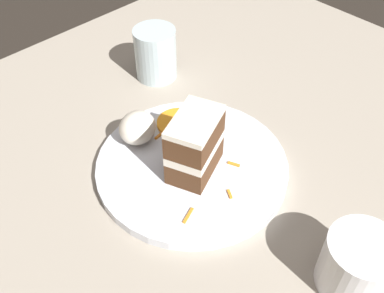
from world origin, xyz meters
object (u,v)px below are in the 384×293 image
(plate, at_px, (192,166))
(drinking_glass, at_px, (156,57))
(coffee_mug, at_px, (358,263))
(cake_slice, at_px, (195,145))
(orange_garnish, at_px, (178,123))
(cream_dollop, at_px, (138,128))

(plate, relative_size, drinking_glass, 3.02)
(drinking_glass, distance_m, coffee_mug, 0.52)
(cake_slice, bearing_deg, plate, -47.37)
(orange_garnish, bearing_deg, cream_dollop, -13.18)
(cream_dollop, bearing_deg, orange_garnish, 166.82)
(cream_dollop, xyz_separation_m, orange_garnish, (-0.07, 0.02, -0.02))
(cream_dollop, bearing_deg, coffee_mug, 95.72)
(cream_dollop, relative_size, orange_garnish, 0.86)
(orange_garnish, bearing_deg, drinking_glass, -118.44)
(orange_garnish, bearing_deg, plate, 60.84)
(orange_garnish, height_order, drinking_glass, drinking_glass)
(drinking_glass, bearing_deg, cream_dollop, 40.84)
(coffee_mug, bearing_deg, cream_dollop, -84.28)
(cake_slice, height_order, orange_garnish, cake_slice)
(cream_dollop, distance_m, coffee_mug, 0.38)
(plate, bearing_deg, cream_dollop, -74.40)
(drinking_glass, relative_size, coffee_mug, 1.10)
(cake_slice, height_order, coffee_mug, cake_slice)
(cake_slice, height_order, drinking_glass, cake_slice)
(coffee_mug, bearing_deg, drinking_glass, -102.74)
(cake_slice, bearing_deg, drinking_glass, -50.85)
(cream_dollop, bearing_deg, cake_slice, 101.38)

